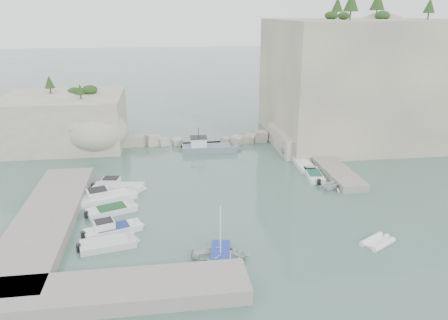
{
  "coord_description": "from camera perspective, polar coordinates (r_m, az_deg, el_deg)",
  "views": [
    {
      "loc": [
        -6.22,
        -37.78,
        18.19
      ],
      "look_at": [
        0.0,
        6.0,
        3.0
      ],
      "focal_mm": 35.0,
      "sensor_mm": 36.0,
      "label": 1
    }
  ],
  "objects": [
    {
      "name": "ground",
      "position": [
        42.39,
        1.15,
        -6.46
      ],
      "size": [
        400.0,
        400.0,
        0.0
      ],
      "primitive_type": "plane",
      "color": "#4B7064",
      "rests_on": "ground"
    },
    {
      "name": "cliff_east",
      "position": [
        68.13,
        17.68,
        9.91
      ],
      "size": [
        26.0,
        22.0,
        17.0
      ],
      "primitive_type": "cube",
      "color": "beige",
      "rests_on": "ground"
    },
    {
      "name": "cliff_terrace",
      "position": [
        61.38,
        10.51,
        2.61
      ],
      "size": [
        8.0,
        10.0,
        2.5
      ],
      "primitive_type": "cube",
      "color": "beige",
      "rests_on": "ground"
    },
    {
      "name": "outcrop_west",
      "position": [
        65.93,
        -20.01,
        4.93
      ],
      "size": [
        16.0,
        14.0,
        7.0
      ],
      "primitive_type": "cube",
      "color": "beige",
      "rests_on": "ground"
    },
    {
      "name": "quay_west",
      "position": [
        42.19,
        -22.25,
        -7.28
      ],
      "size": [
        5.0,
        24.0,
        1.1
      ],
      "primitive_type": "cube",
      "color": "#9E9689",
      "rests_on": "ground"
    },
    {
      "name": "quay_south",
      "position": [
        31.06,
        -14.17,
        -16.32
      ],
      "size": [
        18.0,
        4.0,
        1.1
      ],
      "primitive_type": "cube",
      "color": "#9E9689",
      "rests_on": "ground"
    },
    {
      "name": "ledge_east",
      "position": [
        54.67,
        13.54,
        -0.58
      ],
      "size": [
        3.0,
        16.0,
        0.8
      ],
      "primitive_type": "cube",
      "color": "#9E9689",
      "rests_on": "ground"
    },
    {
      "name": "breakwater",
      "position": [
        62.5,
        -2.98,
        2.68
      ],
      "size": [
        28.0,
        3.0,
        1.4
      ],
      "primitive_type": "cube",
      "color": "beige",
      "rests_on": "ground"
    },
    {
      "name": "motorboat_a",
      "position": [
        48.28,
        -13.56,
        -3.73
      ],
      "size": [
        6.03,
        2.74,
        1.4
      ],
      "primitive_type": null,
      "rotation": [
        0.0,
        0.0,
        -0.18
      ],
      "color": "silver",
      "rests_on": "ground"
    },
    {
      "name": "motorboat_b",
      "position": [
        45.97,
        -15.01,
        -5.04
      ],
      "size": [
        6.65,
        3.95,
        1.4
      ],
      "primitive_type": null,
      "rotation": [
        0.0,
        0.0,
        0.32
      ],
      "color": "white",
      "rests_on": "ground"
    },
    {
      "name": "motorboat_c",
      "position": [
        43.09,
        -14.42,
        -6.66
      ],
      "size": [
        5.34,
        3.52,
        0.7
      ],
      "primitive_type": null,
      "rotation": [
        0.0,
        0.0,
        0.37
      ],
      "color": "white",
      "rests_on": "ground"
    },
    {
      "name": "motorboat_d",
      "position": [
        39.42,
        -14.25,
        -9.17
      ],
      "size": [
        5.49,
        3.17,
        1.4
      ],
      "primitive_type": null,
      "rotation": [
        0.0,
        0.0,
        0.32
      ],
      "color": "white",
      "rests_on": "ground"
    },
    {
      "name": "motorboat_e",
      "position": [
        37.35,
        -14.87,
        -10.89
      ],
      "size": [
        5.1,
        2.88,
        0.7
      ],
      "primitive_type": null,
      "rotation": [
        0.0,
        0.0,
        0.2
      ],
      "color": "silver",
      "rests_on": "ground"
    },
    {
      "name": "rowboat",
      "position": [
        34.55,
        -0.46,
        -12.81
      ],
      "size": [
        4.92,
        3.89,
        0.92
      ],
      "primitive_type": "imported",
      "rotation": [
        0.0,
        0.0,
        1.4
      ],
      "color": "white",
      "rests_on": "ground"
    },
    {
      "name": "inflatable_dinghy",
      "position": [
        38.66,
        19.37,
        -10.29
      ],
      "size": [
        3.32,
        2.76,
        0.44
      ],
      "primitive_type": null,
      "rotation": [
        0.0,
        0.0,
        0.53
      ],
      "color": "white",
      "rests_on": "ground"
    },
    {
      "name": "tender_east_a",
      "position": [
        48.37,
        13.78,
        -3.71
      ],
      "size": [
        3.6,
        3.38,
        1.52
      ],
      "primitive_type": "imported",
      "rotation": [
        0.0,
        0.0,
        1.95
      ],
      "color": "silver",
      "rests_on": "ground"
    },
    {
      "name": "tender_east_b",
      "position": [
        51.29,
        11.66,
        -2.22
      ],
      "size": [
        2.14,
        4.95,
        0.7
      ],
      "primitive_type": null,
      "rotation": [
        0.0,
        0.0,
        1.46
      ],
      "color": "white",
      "rests_on": "ground"
    },
    {
      "name": "tender_east_c",
      "position": [
        54.51,
        10.37,
        -0.86
      ],
      "size": [
        2.0,
        5.65,
        0.7
      ],
      "primitive_type": null,
      "rotation": [
        0.0,
        0.0,
        1.54
      ],
      "color": "white",
      "rests_on": "ground"
    },
    {
      "name": "tender_east_d",
      "position": [
        57.51,
        9.49,
        0.25
      ],
      "size": [
        4.55,
        2.73,
        1.65
      ],
      "primitive_type": "imported",
      "rotation": [
        0.0,
        0.0,
        1.29
      ],
      "color": "silver",
      "rests_on": "ground"
    },
    {
      "name": "work_boat",
      "position": [
        59.48,
        -1.9,
        1.14
      ],
      "size": [
        8.13,
        2.55,
        2.2
      ],
      "primitive_type": null,
      "rotation": [
        0.0,
        0.0,
        -0.02
      ],
      "color": "slate",
      "rests_on": "ground"
    },
    {
      "name": "rowboat_mast",
      "position": [
        33.28,
        -0.47,
        -9.06
      ],
      "size": [
        0.1,
        0.1,
        4.2
      ],
      "primitive_type": "cylinder",
      "color": "white",
      "rests_on": "rowboat"
    },
    {
      "name": "vegetation",
      "position": [
        66.67,
        13.76,
        18.23
      ],
      "size": [
        53.48,
        13.88,
        13.4
      ],
      "color": "#1E4219",
      "rests_on": "ground"
    }
  ]
}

